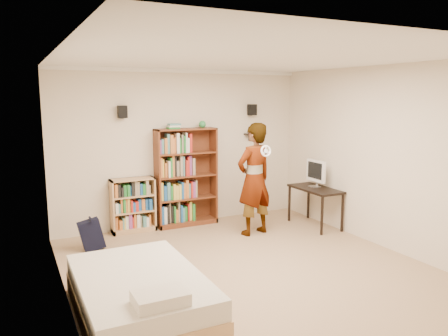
# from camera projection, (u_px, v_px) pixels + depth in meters

# --- Properties ---
(ground) EXTENTS (4.50, 5.00, 0.01)m
(ground) POSITION_uv_depth(u_px,v_px,m) (253.00, 272.00, 5.66)
(ground) COLOR tan
(ground) RESTS_ON ground
(room_shell) EXTENTS (4.52, 5.02, 2.71)m
(room_shell) POSITION_uv_depth(u_px,v_px,m) (254.00, 136.00, 5.37)
(room_shell) COLOR beige
(room_shell) RESTS_ON ground
(crown_molding) EXTENTS (4.50, 5.00, 0.06)m
(crown_molding) POSITION_uv_depth(u_px,v_px,m) (255.00, 61.00, 5.22)
(crown_molding) COLOR white
(crown_molding) RESTS_ON room_shell
(speaker_left) EXTENTS (0.14, 0.12, 0.20)m
(speaker_left) POSITION_uv_depth(u_px,v_px,m) (122.00, 112.00, 7.00)
(speaker_left) COLOR black
(speaker_left) RESTS_ON room_shell
(speaker_right) EXTENTS (0.14, 0.12, 0.20)m
(speaker_right) POSITION_uv_depth(u_px,v_px,m) (252.00, 110.00, 8.05)
(speaker_right) COLOR black
(speaker_right) RESTS_ON room_shell
(wall_shelf) EXTENTS (0.25, 0.16, 0.02)m
(wall_shelf) POSITION_uv_depth(u_px,v_px,m) (252.00, 134.00, 8.13)
(wall_shelf) COLOR black
(wall_shelf) RESTS_ON room_shell
(tall_bookshelf) EXTENTS (1.07, 0.31, 1.70)m
(tall_bookshelf) POSITION_uv_depth(u_px,v_px,m) (186.00, 177.00, 7.60)
(tall_bookshelf) COLOR brown
(tall_bookshelf) RESTS_ON ground
(low_bookshelf) EXTENTS (0.72, 0.27, 0.91)m
(low_bookshelf) POSITION_uv_depth(u_px,v_px,m) (133.00, 205.00, 7.27)
(low_bookshelf) COLOR tan
(low_bookshelf) RESTS_ON ground
(computer_desk) EXTENTS (0.50, 1.00, 0.68)m
(computer_desk) POSITION_uv_depth(u_px,v_px,m) (315.00, 207.00, 7.60)
(computer_desk) COLOR black
(computer_desk) RESTS_ON ground
(imac) EXTENTS (0.15, 0.48, 0.47)m
(imac) POSITION_uv_depth(u_px,v_px,m) (315.00, 174.00, 7.60)
(imac) COLOR white
(imac) RESTS_ON computer_desk
(daybed) EXTENTS (1.22, 1.88, 0.55)m
(daybed) POSITION_uv_depth(u_px,v_px,m) (139.00, 290.00, 4.49)
(daybed) COLOR silver
(daybed) RESTS_ON ground
(person) EXTENTS (0.74, 0.56, 1.83)m
(person) POSITION_uv_depth(u_px,v_px,m) (254.00, 179.00, 7.08)
(person) COLOR black
(person) RESTS_ON ground
(wii_wheel) EXTENTS (0.18, 0.07, 0.19)m
(wii_wheel) POSITION_uv_depth(u_px,v_px,m) (266.00, 151.00, 6.69)
(wii_wheel) COLOR white
(wii_wheel) RESTS_ON person
(navy_bag) EXTENTS (0.35, 0.23, 0.47)m
(navy_bag) POSITION_uv_depth(u_px,v_px,m) (91.00, 234.00, 6.44)
(navy_bag) COLOR black
(navy_bag) RESTS_ON ground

